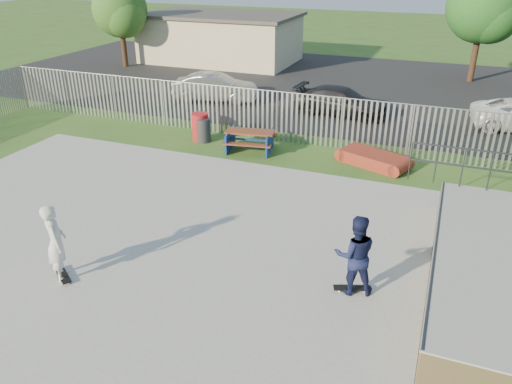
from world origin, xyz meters
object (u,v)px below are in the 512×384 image
(picnic_table, at_px, (250,141))
(funbox, at_px, (373,159))
(skater_white, at_px, (56,242))
(tree_left, at_px, (120,10))
(trash_bin_red, at_px, (200,127))
(tree_mid, at_px, (484,6))
(car_dark, at_px, (341,101))
(trash_bin_grey, at_px, (204,130))
(skater_navy, at_px, (355,255))
(car_silver, at_px, (215,88))

(picnic_table, distance_m, funbox, 4.69)
(skater_white, bearing_deg, tree_left, -13.93)
(trash_bin_red, height_order, tree_mid, tree_mid)
(car_dark, distance_m, tree_left, 17.03)
(picnic_table, distance_m, trash_bin_grey, 2.13)
(skater_navy, height_order, skater_white, same)
(skater_navy, distance_m, skater_white, 6.59)
(trash_bin_grey, relative_size, tree_left, 0.18)
(skater_navy, bearing_deg, car_silver, -73.36)
(trash_bin_grey, relative_size, skater_navy, 0.52)
(picnic_table, relative_size, trash_bin_grey, 2.19)
(trash_bin_grey, height_order, car_silver, car_silver)
(funbox, height_order, trash_bin_red, trash_bin_red)
(picnic_table, xyz_separation_m, skater_white, (-0.80, -9.50, 0.68))
(tree_mid, bearing_deg, skater_white, -109.20)
(trash_bin_red, xyz_separation_m, skater_navy, (7.80, -7.93, 0.52))
(funbox, relative_size, trash_bin_red, 2.20)
(funbox, height_order, skater_white, skater_white)
(picnic_table, distance_m, car_dark, 6.26)
(car_silver, bearing_deg, trash_bin_grey, -172.74)
(tree_mid, bearing_deg, tree_left, -169.72)
(trash_bin_red, bearing_deg, funbox, -0.74)
(trash_bin_red, bearing_deg, car_silver, 109.79)
(trash_bin_grey, height_order, skater_white, skater_white)
(car_silver, bearing_deg, funbox, -135.87)
(funbox, relative_size, car_dark, 0.56)
(car_silver, xyz_separation_m, skater_white, (3.47, -15.35, 0.36))
(tree_mid, distance_m, skater_white, 26.50)
(tree_mid, bearing_deg, funbox, -101.89)
(trash_bin_red, height_order, skater_white, skater_white)
(funbox, relative_size, skater_navy, 1.32)
(picnic_table, bearing_deg, tree_mid, 53.01)
(funbox, xyz_separation_m, car_silver, (-8.95, 5.59, 0.50))
(trash_bin_red, distance_m, skater_navy, 11.13)
(trash_bin_red, xyz_separation_m, car_dark, (4.51, 5.50, 0.10))
(funbox, bearing_deg, tree_mid, 99.84)
(trash_bin_red, relative_size, car_dark, 0.26)
(picnic_table, height_order, car_dark, car_dark)
(tree_left, height_order, tree_mid, tree_mid)
(tree_mid, distance_m, skater_navy, 23.25)
(tree_left, relative_size, skater_white, 2.90)
(trash_bin_red, bearing_deg, tree_left, 135.50)
(trash_bin_grey, height_order, tree_mid, tree_mid)
(car_dark, xyz_separation_m, tree_left, (-15.80, 5.60, 2.95))
(funbox, bearing_deg, picnic_table, -155.02)
(car_silver, bearing_deg, picnic_table, -157.74)
(trash_bin_grey, bearing_deg, picnic_table, -6.99)
(picnic_table, relative_size, car_silver, 0.49)
(trash_bin_grey, xyz_separation_m, tree_left, (-11.48, 11.20, 3.13))
(picnic_table, relative_size, funbox, 0.85)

